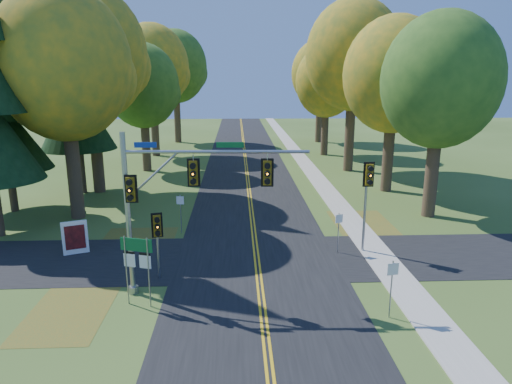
{
  "coord_description": "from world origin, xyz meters",
  "views": [
    {
      "loc": [
        -0.95,
        -19.29,
        8.83
      ],
      "look_at": [
        0.0,
        2.88,
        3.2
      ],
      "focal_mm": 32.0,
      "sensor_mm": 36.0,
      "label": 1
    }
  ],
  "objects_px": {
    "traffic_mast": "(172,193)",
    "east_signal_pole": "(368,185)",
    "route_sign_cluster": "(137,257)",
    "info_kiosk": "(75,238)"
  },
  "relations": [
    {
      "from": "east_signal_pole",
      "to": "route_sign_cluster",
      "type": "xyz_separation_m",
      "value": [
        -10.42,
        -5.11,
        -1.59
      ]
    },
    {
      "from": "route_sign_cluster",
      "to": "info_kiosk",
      "type": "xyz_separation_m",
      "value": [
        -4.36,
        5.6,
        -1.16
      ]
    },
    {
      "from": "traffic_mast",
      "to": "info_kiosk",
      "type": "bearing_deg",
      "value": 143.06
    },
    {
      "from": "east_signal_pole",
      "to": "route_sign_cluster",
      "type": "relative_size",
      "value": 1.66
    },
    {
      "from": "route_sign_cluster",
      "to": "traffic_mast",
      "type": "bearing_deg",
      "value": 52.64
    },
    {
      "from": "east_signal_pole",
      "to": "route_sign_cluster",
      "type": "height_order",
      "value": "east_signal_pole"
    },
    {
      "from": "east_signal_pole",
      "to": "info_kiosk",
      "type": "xyz_separation_m",
      "value": [
        -14.78,
        0.49,
        -2.75
      ]
    },
    {
      "from": "traffic_mast",
      "to": "east_signal_pole",
      "type": "bearing_deg",
      "value": 26.7
    },
    {
      "from": "info_kiosk",
      "to": "route_sign_cluster",
      "type": "bearing_deg",
      "value": -73.66
    },
    {
      "from": "traffic_mast",
      "to": "info_kiosk",
      "type": "height_order",
      "value": "traffic_mast"
    }
  ]
}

